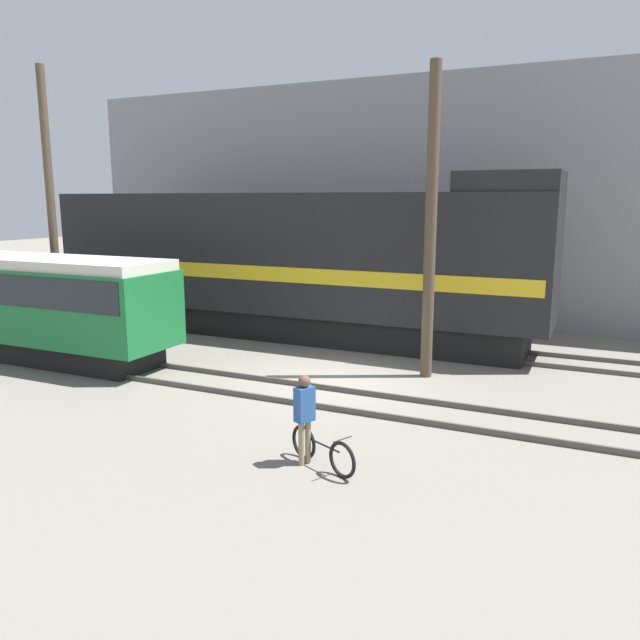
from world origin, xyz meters
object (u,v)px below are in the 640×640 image
(bicycle, at_px, (322,450))
(freight_locomotive, at_px, (288,263))
(utility_pole_left, at_px, (51,203))
(utility_pole_center, at_px, (431,225))
(streetcar, at_px, (34,301))
(person, at_px, (305,410))

(bicycle, bearing_deg, freight_locomotive, 120.75)
(freight_locomotive, xyz_separation_m, utility_pole_left, (-8.05, -3.10, 2.09))
(utility_pole_left, distance_m, utility_pole_center, 14.05)
(streetcar, xyz_separation_m, utility_pole_center, (11.64, 3.10, 2.41))
(freight_locomotive, height_order, person, freight_locomotive)
(freight_locomotive, height_order, bicycle, freight_locomotive)
(freight_locomotive, relative_size, utility_pole_center, 2.17)
(bicycle, distance_m, utility_pole_left, 16.13)
(streetcar, height_order, person, streetcar)
(utility_pole_left, bearing_deg, person, -26.56)
(utility_pole_left, relative_size, utility_pole_center, 1.13)
(utility_pole_center, bearing_deg, utility_pole_left, 180.00)
(streetcar, relative_size, utility_pole_left, 1.00)
(bicycle, xyz_separation_m, person, (-0.38, 0.02, 0.72))
(freight_locomotive, distance_m, streetcar, 8.44)
(freight_locomotive, height_order, streetcar, freight_locomotive)
(bicycle, height_order, person, person)
(utility_pole_center, bearing_deg, freight_locomotive, 152.61)
(person, xyz_separation_m, utility_pole_center, (0.47, 6.78, 3.17))
(freight_locomotive, bearing_deg, person, -60.82)
(freight_locomotive, relative_size, streetcar, 1.93)
(person, bearing_deg, utility_pole_center, 86.02)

